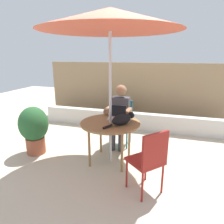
{
  "coord_description": "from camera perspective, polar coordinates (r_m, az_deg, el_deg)",
  "views": [
    {
      "loc": [
        0.93,
        -3.02,
        1.81
      ],
      "look_at": [
        0.0,
        0.1,
        0.87
      ],
      "focal_mm": 32.11,
      "sensor_mm": 36.0,
      "label": 1
    }
  ],
  "objects": [
    {
      "name": "patio_umbrella",
      "position": [
        3.2,
        -0.57,
        24.86
      ],
      "size": [
        2.14,
        2.14,
        2.46
      ],
      "color": "#B7B7BC",
      "rests_on": "ground"
    },
    {
      "name": "fence_back",
      "position": [
        5.59,
        6.8,
        5.57
      ],
      "size": [
        5.08,
        0.08,
        1.61
      ],
      "primitive_type": "cube",
      "color": "#937756",
      "rests_on": "ground"
    },
    {
      "name": "potted_plant_near_fence",
      "position": [
        5.17,
        3.06,
        0.43
      ],
      "size": [
        0.46,
        0.46,
        0.76
      ],
      "color": "#33383D",
      "rests_on": "ground"
    },
    {
      "name": "laptop",
      "position": [
        3.55,
        1.45,
        -0.72
      ],
      "size": [
        0.32,
        0.27,
        0.21
      ],
      "color": "silver",
      "rests_on": "patio_table"
    },
    {
      "name": "chair_occupied",
      "position": [
        4.14,
        2.81,
        -1.85
      ],
      "size": [
        0.4,
        0.4,
        0.91
      ],
      "color": "#1E606B",
      "rests_on": "ground"
    },
    {
      "name": "patio_table",
      "position": [
        3.36,
        -0.49,
        -3.91
      ],
      "size": [
        1.0,
        1.0,
        0.72
      ],
      "color": "olive",
      "rests_on": "ground"
    },
    {
      "name": "planter_wall_low",
      "position": [
        5.03,
        5.11,
        -2.48
      ],
      "size": [
        4.57,
        0.2,
        0.43
      ],
      "primitive_type": "cube",
      "color": "beige",
      "rests_on": "ground"
    },
    {
      "name": "person_seated",
      "position": [
        3.95,
        2.29,
        -0.2
      ],
      "size": [
        0.48,
        0.48,
        1.25
      ],
      "color": "#3F3F47",
      "rests_on": "ground"
    },
    {
      "name": "cat",
      "position": [
        3.24,
        3.09,
        -2.03
      ],
      "size": [
        0.41,
        0.57,
        0.17
      ],
      "color": "black",
      "rests_on": "patio_table"
    },
    {
      "name": "potted_plant_by_chair",
      "position": [
        3.98,
        -21.35,
        -4.14
      ],
      "size": [
        0.53,
        0.53,
        0.9
      ],
      "color": "#9E5138",
      "rests_on": "ground"
    },
    {
      "name": "ground_plane",
      "position": [
        3.64,
        -0.46,
        -13.69
      ],
      "size": [
        14.0,
        14.0,
        0.0
      ],
      "primitive_type": "plane",
      "color": "beige"
    },
    {
      "name": "chair_empty",
      "position": [
        2.67,
        10.64,
        -12.64
      ],
      "size": [
        0.57,
        0.57,
        0.91
      ],
      "color": "maroon",
      "rests_on": "ground"
    }
  ]
}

